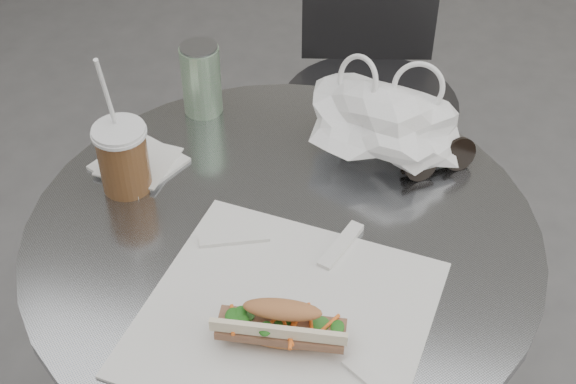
% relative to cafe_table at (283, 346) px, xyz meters
% --- Properties ---
extents(cafe_table, '(0.76, 0.76, 0.74)m').
position_rel_cafe_table_xyz_m(cafe_table, '(0.00, 0.00, 0.00)').
color(cafe_table, slate).
rests_on(cafe_table, ground).
extents(chair_far, '(0.41, 0.44, 0.77)m').
position_rel_cafe_table_xyz_m(chair_far, '(0.04, 0.74, -0.12)').
color(chair_far, '#2B2B2E').
rests_on(chair_far, ground).
extents(sandwich_paper, '(0.41, 0.40, 0.00)m').
position_rel_cafe_table_xyz_m(sandwich_paper, '(0.04, -0.16, 0.28)').
color(sandwich_paper, white).
rests_on(sandwich_paper, cafe_table).
extents(banh_mi, '(0.20, 0.09, 0.07)m').
position_rel_cafe_table_xyz_m(banh_mi, '(0.04, -0.20, 0.31)').
color(banh_mi, '#D0824E').
rests_on(banh_mi, sandwich_paper).
extents(iced_coffee, '(0.08, 0.08, 0.24)m').
position_rel_cafe_table_xyz_m(iced_coffee, '(-0.26, 0.05, 0.33)').
color(iced_coffee, brown).
rests_on(iced_coffee, cafe_table).
extents(sunglasses, '(0.12, 0.09, 0.06)m').
position_rel_cafe_table_xyz_m(sunglasses, '(0.21, 0.18, 0.30)').
color(sunglasses, black).
rests_on(sunglasses, cafe_table).
extents(plastic_bag, '(0.28, 0.24, 0.12)m').
position_rel_cafe_table_xyz_m(plastic_bag, '(0.12, 0.21, 0.33)').
color(plastic_bag, white).
rests_on(plastic_bag, cafe_table).
extents(napkin_stack, '(0.16, 0.16, 0.01)m').
position_rel_cafe_table_xyz_m(napkin_stack, '(-0.26, 0.10, 0.28)').
color(napkin_stack, white).
rests_on(napkin_stack, cafe_table).
extents(drink_can, '(0.07, 0.07, 0.13)m').
position_rel_cafe_table_xyz_m(drink_can, '(-0.20, 0.26, 0.34)').
color(drink_can, '#61A765').
rests_on(drink_can, cafe_table).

